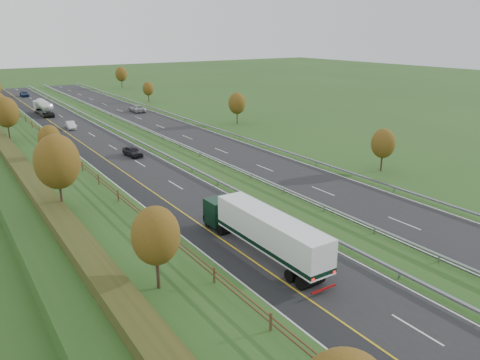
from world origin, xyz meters
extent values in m
plane|color=#264D1B|center=(8.00, 55.00, 0.00)|extent=(400.00, 400.00, 0.00)
cube|color=black|center=(0.00, 60.00, 0.02)|extent=(10.50, 200.00, 0.04)
cube|color=black|center=(16.50, 60.00, 0.02)|extent=(10.50, 200.00, 0.04)
cube|color=black|center=(-3.75, 60.00, 0.02)|extent=(3.00, 200.00, 0.04)
cube|color=silver|center=(-5.05, 60.00, 0.05)|extent=(0.15, 200.00, 0.01)
cube|color=gold|center=(-2.25, 60.00, 0.05)|extent=(0.15, 200.00, 0.01)
cube|color=silver|center=(5.05, 60.00, 0.05)|extent=(0.15, 200.00, 0.01)
cube|color=silver|center=(11.45, 60.00, 0.05)|extent=(0.15, 200.00, 0.01)
cube|color=silver|center=(21.55, 60.00, 0.05)|extent=(0.15, 200.00, 0.01)
cube|color=silver|center=(1.25, -1.00, 0.05)|extent=(0.15, 4.00, 0.01)
cube|color=silver|center=(1.25, 11.00, 0.05)|extent=(0.15, 4.00, 0.01)
cube|color=silver|center=(15.25, 11.00, 0.05)|extent=(0.15, 4.00, 0.01)
cube|color=silver|center=(1.25, 23.00, 0.05)|extent=(0.15, 4.00, 0.01)
cube|color=silver|center=(15.25, 23.00, 0.05)|extent=(0.15, 4.00, 0.01)
cube|color=silver|center=(1.25, 35.00, 0.05)|extent=(0.15, 4.00, 0.01)
cube|color=silver|center=(15.25, 35.00, 0.05)|extent=(0.15, 4.00, 0.01)
cube|color=silver|center=(1.25, 47.00, 0.05)|extent=(0.15, 4.00, 0.01)
cube|color=silver|center=(15.25, 47.00, 0.05)|extent=(0.15, 4.00, 0.01)
cube|color=silver|center=(1.25, 59.00, 0.05)|extent=(0.15, 4.00, 0.01)
cube|color=silver|center=(15.25, 59.00, 0.05)|extent=(0.15, 4.00, 0.01)
cube|color=silver|center=(1.25, 71.00, 0.05)|extent=(0.15, 4.00, 0.01)
cube|color=silver|center=(15.25, 71.00, 0.05)|extent=(0.15, 4.00, 0.01)
cube|color=silver|center=(1.25, 83.00, 0.05)|extent=(0.15, 4.00, 0.01)
cube|color=silver|center=(15.25, 83.00, 0.05)|extent=(0.15, 4.00, 0.01)
cube|color=silver|center=(1.25, 95.00, 0.05)|extent=(0.15, 4.00, 0.01)
cube|color=silver|center=(15.25, 95.00, 0.05)|extent=(0.15, 4.00, 0.01)
cube|color=silver|center=(1.25, 107.00, 0.05)|extent=(0.15, 4.00, 0.01)
cube|color=silver|center=(15.25, 107.00, 0.05)|extent=(0.15, 4.00, 0.01)
cube|color=silver|center=(1.25, 119.00, 0.05)|extent=(0.15, 4.00, 0.01)
cube|color=silver|center=(15.25, 119.00, 0.05)|extent=(0.15, 4.00, 0.01)
cube|color=silver|center=(1.25, 131.00, 0.05)|extent=(0.15, 4.00, 0.01)
cube|color=silver|center=(15.25, 131.00, 0.05)|extent=(0.15, 4.00, 0.01)
cube|color=silver|center=(1.25, 143.00, 0.05)|extent=(0.15, 4.00, 0.01)
cube|color=silver|center=(15.25, 143.00, 0.05)|extent=(0.15, 4.00, 0.01)
cube|color=silver|center=(1.25, 155.00, 0.05)|extent=(0.15, 4.00, 0.01)
cube|color=silver|center=(15.25, 155.00, 0.05)|extent=(0.15, 4.00, 0.01)
cube|color=#264D1B|center=(-13.00, 60.00, 1.00)|extent=(12.00, 200.00, 2.00)
cube|color=#2E3716|center=(-15.00, 60.00, 2.55)|extent=(2.20, 180.00, 1.10)
cube|color=#422B19|center=(-8.50, 60.00, 2.55)|extent=(0.08, 184.00, 0.10)
cube|color=#422B19|center=(-8.50, 60.00, 2.95)|extent=(0.08, 184.00, 0.10)
cube|color=#422B19|center=(-8.50, 2.00, 2.60)|extent=(0.12, 0.12, 1.20)
cube|color=#422B19|center=(-8.50, 8.50, 2.60)|extent=(0.12, 0.12, 1.20)
cube|color=#422B19|center=(-8.50, 15.00, 2.60)|extent=(0.12, 0.12, 1.20)
cube|color=#422B19|center=(-8.50, 21.50, 2.60)|extent=(0.12, 0.12, 1.20)
cube|color=#422B19|center=(-8.50, 28.00, 2.60)|extent=(0.12, 0.12, 1.20)
cube|color=#422B19|center=(-8.50, 34.50, 2.60)|extent=(0.12, 0.12, 1.20)
cube|color=#422B19|center=(-8.50, 41.00, 2.60)|extent=(0.12, 0.12, 1.20)
cube|color=#422B19|center=(-8.50, 47.50, 2.60)|extent=(0.12, 0.12, 1.20)
cube|color=#422B19|center=(-8.50, 54.00, 2.60)|extent=(0.12, 0.12, 1.20)
cube|color=#422B19|center=(-8.50, 60.50, 2.60)|extent=(0.12, 0.12, 1.20)
cube|color=#422B19|center=(-8.50, 67.00, 2.60)|extent=(0.12, 0.12, 1.20)
cube|color=#422B19|center=(-8.50, 73.50, 2.60)|extent=(0.12, 0.12, 1.20)
cube|color=#422B19|center=(-8.50, 80.00, 2.60)|extent=(0.12, 0.12, 1.20)
cube|color=#422B19|center=(-8.50, 86.50, 2.60)|extent=(0.12, 0.12, 1.20)
cube|color=#422B19|center=(-8.50, 93.00, 2.60)|extent=(0.12, 0.12, 1.20)
cube|color=#422B19|center=(-8.50, 99.50, 2.60)|extent=(0.12, 0.12, 1.20)
cube|color=#422B19|center=(-8.50, 106.00, 2.60)|extent=(0.12, 0.12, 1.20)
cube|color=#422B19|center=(-8.50, 112.50, 2.60)|extent=(0.12, 0.12, 1.20)
cube|color=gray|center=(5.70, 60.00, 0.62)|extent=(0.32, 200.00, 0.18)
cube|color=gray|center=(5.70, 4.00, 0.28)|extent=(0.10, 0.14, 0.56)
cube|color=gray|center=(5.70, 11.00, 0.28)|extent=(0.10, 0.14, 0.56)
cube|color=gray|center=(5.70, 18.00, 0.28)|extent=(0.10, 0.14, 0.56)
cube|color=gray|center=(5.70, 25.00, 0.28)|extent=(0.10, 0.14, 0.56)
cube|color=gray|center=(5.70, 32.00, 0.28)|extent=(0.10, 0.14, 0.56)
cube|color=gray|center=(5.70, 39.00, 0.28)|extent=(0.10, 0.14, 0.56)
cube|color=gray|center=(5.70, 46.00, 0.28)|extent=(0.10, 0.14, 0.56)
cube|color=gray|center=(5.70, 53.00, 0.28)|extent=(0.10, 0.14, 0.56)
cube|color=gray|center=(5.70, 60.00, 0.28)|extent=(0.10, 0.14, 0.56)
cube|color=gray|center=(5.70, 67.00, 0.28)|extent=(0.10, 0.14, 0.56)
cube|color=gray|center=(5.70, 74.00, 0.28)|extent=(0.10, 0.14, 0.56)
cube|color=gray|center=(5.70, 81.00, 0.28)|extent=(0.10, 0.14, 0.56)
cube|color=gray|center=(5.70, 88.00, 0.28)|extent=(0.10, 0.14, 0.56)
cube|color=gray|center=(5.70, 95.00, 0.28)|extent=(0.10, 0.14, 0.56)
cube|color=gray|center=(5.70, 102.00, 0.28)|extent=(0.10, 0.14, 0.56)
cube|color=gray|center=(5.70, 109.00, 0.28)|extent=(0.10, 0.14, 0.56)
cube|color=gray|center=(5.70, 116.00, 0.28)|extent=(0.10, 0.14, 0.56)
cube|color=gray|center=(5.70, 123.00, 0.28)|extent=(0.10, 0.14, 0.56)
cube|color=gray|center=(5.70, 130.00, 0.28)|extent=(0.10, 0.14, 0.56)
cube|color=gray|center=(5.70, 137.00, 0.28)|extent=(0.10, 0.14, 0.56)
cube|color=gray|center=(5.70, 144.00, 0.28)|extent=(0.10, 0.14, 0.56)
cube|color=gray|center=(5.70, 151.00, 0.28)|extent=(0.10, 0.14, 0.56)
cube|color=gray|center=(5.70, 158.00, 0.28)|extent=(0.10, 0.14, 0.56)
cube|color=gray|center=(10.80, 60.00, 0.62)|extent=(0.32, 200.00, 0.18)
cube|color=gray|center=(10.80, 4.00, 0.28)|extent=(0.10, 0.14, 0.56)
cube|color=gray|center=(10.80, 11.00, 0.28)|extent=(0.10, 0.14, 0.56)
cube|color=gray|center=(10.80, 18.00, 0.28)|extent=(0.10, 0.14, 0.56)
cube|color=gray|center=(10.80, 25.00, 0.28)|extent=(0.10, 0.14, 0.56)
cube|color=gray|center=(10.80, 32.00, 0.28)|extent=(0.10, 0.14, 0.56)
cube|color=gray|center=(10.80, 39.00, 0.28)|extent=(0.10, 0.14, 0.56)
cube|color=gray|center=(10.80, 46.00, 0.28)|extent=(0.10, 0.14, 0.56)
cube|color=gray|center=(10.80, 53.00, 0.28)|extent=(0.10, 0.14, 0.56)
cube|color=gray|center=(10.80, 60.00, 0.28)|extent=(0.10, 0.14, 0.56)
cube|color=gray|center=(10.80, 67.00, 0.28)|extent=(0.10, 0.14, 0.56)
cube|color=gray|center=(10.80, 74.00, 0.28)|extent=(0.10, 0.14, 0.56)
cube|color=gray|center=(10.80, 81.00, 0.28)|extent=(0.10, 0.14, 0.56)
cube|color=gray|center=(10.80, 88.00, 0.28)|extent=(0.10, 0.14, 0.56)
cube|color=gray|center=(10.80, 95.00, 0.28)|extent=(0.10, 0.14, 0.56)
cube|color=gray|center=(10.80, 102.00, 0.28)|extent=(0.10, 0.14, 0.56)
cube|color=gray|center=(10.80, 109.00, 0.28)|extent=(0.10, 0.14, 0.56)
cube|color=gray|center=(10.80, 116.00, 0.28)|extent=(0.10, 0.14, 0.56)
cube|color=gray|center=(10.80, 123.00, 0.28)|extent=(0.10, 0.14, 0.56)
cube|color=gray|center=(10.80, 130.00, 0.28)|extent=(0.10, 0.14, 0.56)
cube|color=gray|center=(10.80, 137.00, 0.28)|extent=(0.10, 0.14, 0.56)
cube|color=gray|center=(10.80, 144.00, 0.28)|extent=(0.10, 0.14, 0.56)
cube|color=gray|center=(10.80, 151.00, 0.28)|extent=(0.10, 0.14, 0.56)
cube|color=gray|center=(10.80, 158.00, 0.28)|extent=(0.10, 0.14, 0.56)
cube|color=gray|center=(22.30, 60.00, 0.62)|extent=(0.32, 200.00, 0.18)
cube|color=gray|center=(22.30, 18.00, 0.28)|extent=(0.10, 0.14, 0.56)
cube|color=gray|center=(22.30, 32.00, 0.28)|extent=(0.10, 0.14, 0.56)
cube|color=gray|center=(22.30, 46.00, 0.28)|extent=(0.10, 0.14, 0.56)
cube|color=gray|center=(22.30, 60.00, 0.28)|extent=(0.10, 0.14, 0.56)
cube|color=gray|center=(22.30, 74.00, 0.28)|extent=(0.10, 0.14, 0.56)
cube|color=gray|center=(22.30, 88.00, 0.28)|extent=(0.10, 0.14, 0.56)
cube|color=gray|center=(22.30, 102.00, 0.28)|extent=(0.10, 0.14, 0.56)
cube|color=gray|center=(22.30, 116.00, 0.28)|extent=(0.10, 0.14, 0.56)
cube|color=gray|center=(22.30, 130.00, 0.28)|extent=(0.10, 0.14, 0.56)
cube|color=gray|center=(22.30, 144.00, 0.28)|extent=(0.10, 0.14, 0.56)
cube|color=gray|center=(22.30, 158.00, 0.28)|extent=(0.10, 0.14, 0.56)
cylinder|color=#2D2116|center=(-12.00, 10.00, 3.21)|extent=(0.24, 0.24, 2.43)
ellipsoid|color=#503711|center=(-12.00, 10.00, 5.89)|extent=(3.24, 3.24, 4.05)
cylinder|color=#2D2116|center=(-14.00, 28.00, 3.58)|extent=(0.24, 0.24, 3.15)
ellipsoid|color=#503711|center=(-14.00, 28.00, 7.04)|extent=(4.20, 4.20, 5.25)
cylinder|color=#2D2116|center=(-11.00, 46.00, 3.08)|extent=(0.24, 0.24, 2.16)
ellipsoid|color=#503711|center=(-11.00, 46.00, 5.46)|extent=(2.88, 2.88, 3.60)
cylinder|color=#2D2116|center=(-13.50, 64.00, 3.44)|extent=(0.24, 0.24, 2.88)
ellipsoid|color=#503711|center=(-13.50, 64.00, 6.61)|extent=(3.84, 3.84, 4.80)
cylinder|color=#2D2116|center=(-12.50, 82.00, 3.17)|extent=(0.24, 0.24, 2.34)
cylinder|color=#2D2116|center=(28.00, 25.00, 1.24)|extent=(0.24, 0.24, 2.48)
ellipsoid|color=#503711|center=(28.00, 25.00, 3.96)|extent=(3.30, 3.30, 4.12)
cylinder|color=#2D2116|center=(30.00, 65.00, 1.35)|extent=(0.24, 0.24, 2.70)
ellipsoid|color=#503711|center=(30.00, 65.00, 4.32)|extent=(3.60, 3.60, 4.50)
cylinder|color=#2D2116|center=(27.00, 105.00, 1.12)|extent=(0.24, 0.24, 2.25)
ellipsoid|color=#503711|center=(27.00, 105.00, 3.60)|extent=(3.00, 3.00, 3.75)
cylinder|color=#2D2116|center=(32.00, 140.00, 1.46)|extent=(0.24, 0.24, 2.93)
ellipsoid|color=#503711|center=(32.00, 140.00, 4.68)|extent=(3.90, 3.90, 4.88)
cube|color=black|center=(-0.89, 20.44, 1.74)|extent=(2.50, 2.40, 2.50)
cube|color=gray|center=(-0.89, 21.54, 0.94)|extent=(2.50, 0.30, 0.50)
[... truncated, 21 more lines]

